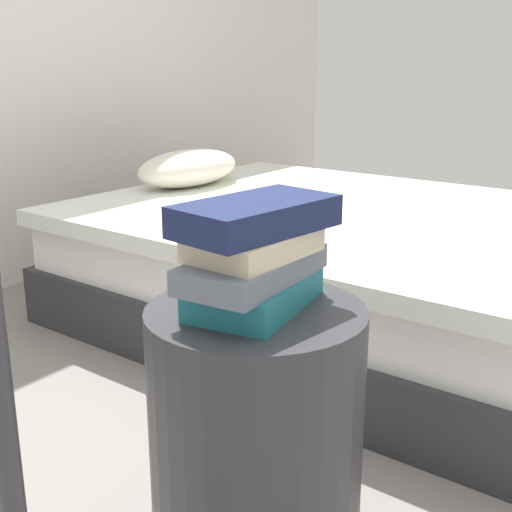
{
  "coord_description": "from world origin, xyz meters",
  "views": [
    {
      "loc": [
        -0.93,
        -0.67,
        1.0
      ],
      "look_at": [
        0.0,
        0.0,
        0.67
      ],
      "focal_mm": 47.15,
      "sensor_mm": 36.0,
      "label": 1
    }
  ],
  "objects_px": {
    "bed": "(340,265)",
    "book_slate": "(254,268)",
    "side_table": "(256,446)",
    "book_cream": "(252,244)",
    "book_teal": "(255,292)",
    "book_navy": "(256,215)"
  },
  "relations": [
    {
      "from": "book_slate",
      "to": "book_navy",
      "type": "height_order",
      "value": "book_navy"
    },
    {
      "from": "book_slate",
      "to": "book_cream",
      "type": "bearing_deg",
      "value": 62.97
    },
    {
      "from": "side_table",
      "to": "book_cream",
      "type": "bearing_deg",
      "value": 151.12
    },
    {
      "from": "book_teal",
      "to": "book_slate",
      "type": "relative_size",
      "value": 0.88
    },
    {
      "from": "side_table",
      "to": "book_slate",
      "type": "distance_m",
      "value": 0.36
    },
    {
      "from": "book_cream",
      "to": "book_navy",
      "type": "bearing_deg",
      "value": -6.18
    },
    {
      "from": "book_teal",
      "to": "book_navy",
      "type": "relative_size",
      "value": 0.89
    },
    {
      "from": "book_navy",
      "to": "side_table",
      "type": "bearing_deg",
      "value": -128.22
    },
    {
      "from": "book_teal",
      "to": "book_navy",
      "type": "distance_m",
      "value": 0.15
    },
    {
      "from": "book_slate",
      "to": "book_cream",
      "type": "height_order",
      "value": "book_cream"
    },
    {
      "from": "bed",
      "to": "book_teal",
      "type": "height_order",
      "value": "book_teal"
    },
    {
      "from": "bed",
      "to": "book_teal",
      "type": "bearing_deg",
      "value": -156.61
    },
    {
      "from": "side_table",
      "to": "book_slate",
      "type": "height_order",
      "value": "book_slate"
    },
    {
      "from": "book_cream",
      "to": "book_navy",
      "type": "distance_m",
      "value": 0.05
    },
    {
      "from": "bed",
      "to": "book_slate",
      "type": "height_order",
      "value": "book_slate"
    },
    {
      "from": "book_navy",
      "to": "book_cream",
      "type": "bearing_deg",
      "value": 179.98
    },
    {
      "from": "bed",
      "to": "book_cream",
      "type": "xyz_separation_m",
      "value": [
        -1.3,
        -0.52,
        0.46
      ]
    },
    {
      "from": "bed",
      "to": "side_table",
      "type": "xyz_separation_m",
      "value": [
        -1.29,
        -0.52,
        0.05
      ]
    },
    {
      "from": "bed",
      "to": "side_table",
      "type": "distance_m",
      "value": 1.39
    },
    {
      "from": "bed",
      "to": "book_navy",
      "type": "height_order",
      "value": "book_navy"
    },
    {
      "from": "book_slate",
      "to": "bed",
      "type": "bearing_deg",
      "value": 17.49
    },
    {
      "from": "book_teal",
      "to": "book_slate",
      "type": "bearing_deg",
      "value": -159.84
    }
  ]
}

